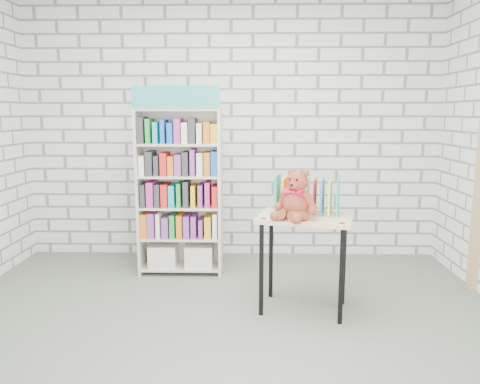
{
  "coord_description": "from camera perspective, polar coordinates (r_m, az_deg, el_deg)",
  "views": [
    {
      "loc": [
        0.22,
        -3.15,
        1.58
      ],
      "look_at": [
        0.12,
        0.95,
        0.89
      ],
      "focal_mm": 35.0,
      "sensor_mm": 36.0,
      "label": 1
    }
  ],
  "objects": [
    {
      "name": "table_books",
      "position": [
        3.81,
        8.18,
        -0.31
      ],
      "size": [
        0.54,
        0.33,
        0.3
      ],
      "color": "#28B09F",
      "rests_on": "display_table"
    },
    {
      "name": "bookshelf",
      "position": [
        4.62,
        -7.3,
        0.22
      ],
      "size": [
        0.81,
        0.32,
        1.82
      ],
      "color": "beige",
      "rests_on": "ground"
    },
    {
      "name": "ground",
      "position": [
        3.53,
        -2.42,
        -17.01
      ],
      "size": [
        4.5,
        4.5,
        0.0
      ],
      "primitive_type": "plane",
      "color": "#555D4E",
      "rests_on": "ground"
    },
    {
      "name": "teddy_bear",
      "position": [
        3.59,
        6.85,
        -0.84
      ],
      "size": [
        0.37,
        0.35,
        0.38
      ],
      "color": "maroon",
      "rests_on": "display_table"
    },
    {
      "name": "display_table",
      "position": [
        3.75,
        7.87,
        -4.52
      ],
      "size": [
        0.82,
        0.66,
        0.78
      ],
      "color": "tan",
      "rests_on": "ground"
    },
    {
      "name": "room_shell",
      "position": [
        3.16,
        -2.65,
        13.32
      ],
      "size": [
        4.52,
        4.02,
        2.81
      ],
      "color": "silver",
      "rests_on": "ground"
    }
  ]
}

